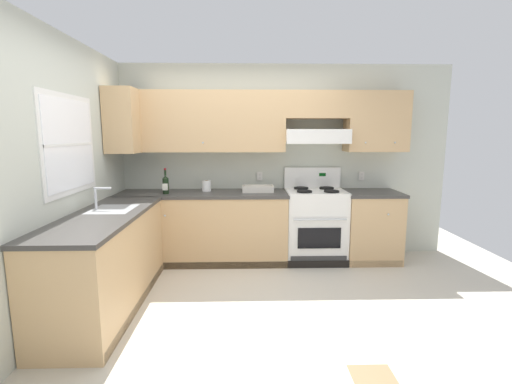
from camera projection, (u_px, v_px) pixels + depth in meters
ground_plane at (238, 304)px, 3.54m from camera, size 7.04×7.04×0.00m
floor_accent_tile at (374, 378)px, 2.46m from camera, size 0.30×0.30×0.01m
wall_back at (270, 147)px, 4.82m from camera, size 4.68×0.57×2.55m
wall_left at (74, 166)px, 3.50m from camera, size 0.47×4.00×2.55m
counter_back_run at (245, 227)px, 4.69m from camera, size 3.60×0.65×0.91m
counter_left_run at (107, 260)px, 3.43m from camera, size 0.63×1.91×1.13m
stove at (315, 224)px, 4.72m from camera, size 0.76×0.62×1.20m
wine_bottle at (166, 184)px, 4.48m from camera, size 0.08×0.08×0.32m
bowl at (258, 190)px, 4.67m from camera, size 0.40×0.23×0.08m
paper_towel_roll at (206, 186)px, 4.70m from camera, size 0.12×0.12×0.14m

